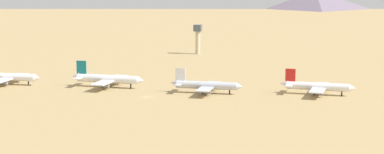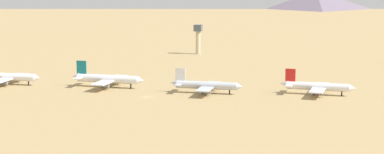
{
  "view_description": "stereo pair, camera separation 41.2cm",
  "coord_description": "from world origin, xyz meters",
  "px_view_note": "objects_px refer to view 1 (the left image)",
  "views": [
    {
      "loc": [
        91.68,
        -286.96,
        56.26
      ],
      "look_at": [
        14.91,
        23.71,
        6.0
      ],
      "focal_mm": 63.73,
      "sensor_mm": 36.0,
      "label": 1
    },
    {
      "loc": [
        92.08,
        -286.87,
        56.26
      ],
      "look_at": [
        14.91,
        23.71,
        6.0
      ],
      "focal_mm": 63.73,
      "sensor_mm": 36.0,
      "label": 2
    }
  ],
  "objects_px": {
    "parked_jet_red_1": "(7,77)",
    "control_tower": "(198,36)",
    "parked_jet_red_4": "(317,86)",
    "parked_jet_white_3": "(206,85)",
    "parked_jet_teal_2": "(107,79)"
  },
  "relations": [
    {
      "from": "parked_jet_red_1",
      "to": "control_tower",
      "type": "bearing_deg",
      "value": 65.53
    },
    {
      "from": "parked_jet_red_1",
      "to": "control_tower",
      "type": "distance_m",
      "value": 157.56
    },
    {
      "from": "parked_jet_red_4",
      "to": "control_tower",
      "type": "height_order",
      "value": "control_tower"
    },
    {
      "from": "parked_jet_red_1",
      "to": "parked_jet_white_3",
      "type": "xyz_separation_m",
      "value": [
        101.63,
        -0.39,
        -0.11
      ]
    },
    {
      "from": "parked_jet_red_1",
      "to": "parked_jet_teal_2",
      "type": "height_order",
      "value": "parked_jet_teal_2"
    },
    {
      "from": "parked_jet_teal_2",
      "to": "control_tower",
      "type": "height_order",
      "value": "control_tower"
    },
    {
      "from": "parked_jet_teal_2",
      "to": "control_tower",
      "type": "xyz_separation_m",
      "value": [
        12.07,
        139.87,
        7.92
      ]
    },
    {
      "from": "parked_jet_teal_2",
      "to": "parked_jet_red_4",
      "type": "xyz_separation_m",
      "value": [
        100.3,
        4.44,
        -0.36
      ]
    },
    {
      "from": "parked_jet_red_1",
      "to": "control_tower",
      "type": "xyz_separation_m",
      "value": [
        63.46,
        143.98,
        8.19
      ]
    },
    {
      "from": "parked_jet_teal_2",
      "to": "control_tower",
      "type": "bearing_deg",
      "value": 87.58
    },
    {
      "from": "parked_jet_red_1",
      "to": "parked_jet_white_3",
      "type": "distance_m",
      "value": 101.63
    },
    {
      "from": "parked_jet_white_3",
      "to": "control_tower",
      "type": "xyz_separation_m",
      "value": [
        -38.17,
        144.38,
        8.3
      ]
    },
    {
      "from": "parked_jet_white_3",
      "to": "control_tower",
      "type": "relative_size",
      "value": 1.72
    },
    {
      "from": "parked_jet_red_1",
      "to": "parked_jet_red_4",
      "type": "height_order",
      "value": "parked_jet_red_1"
    },
    {
      "from": "parked_jet_red_1",
      "to": "parked_jet_red_4",
      "type": "xyz_separation_m",
      "value": [
        151.69,
        8.56,
        -0.09
      ]
    }
  ]
}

